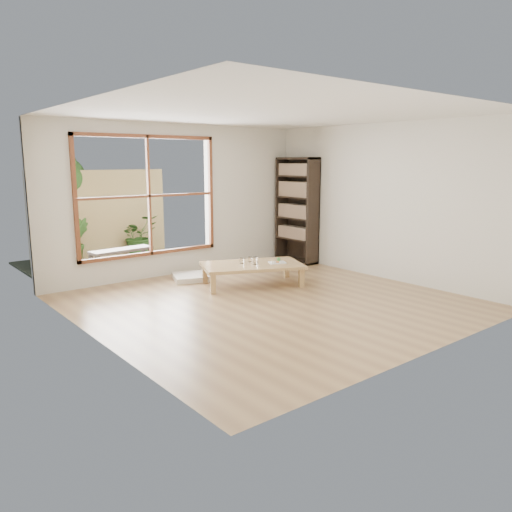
{
  "coord_description": "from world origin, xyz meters",
  "views": [
    {
      "loc": [
        -4.44,
        -5.21,
        1.98
      ],
      "look_at": [
        0.24,
        0.61,
        0.55
      ],
      "focal_mm": 35.0,
      "sensor_mm": 36.0,
      "label": 1
    }
  ],
  "objects_px": {
    "food_tray": "(277,262)",
    "garden_bench": "(122,252)",
    "low_table": "(252,266)",
    "bookshelf": "(297,210)"
  },
  "relations": [
    {
      "from": "bookshelf",
      "to": "food_tray",
      "type": "height_order",
      "value": "bookshelf"
    },
    {
      "from": "low_table",
      "to": "bookshelf",
      "type": "distance_m",
      "value": 2.22
    },
    {
      "from": "bookshelf",
      "to": "garden_bench",
      "type": "height_order",
      "value": "bookshelf"
    },
    {
      "from": "food_tray",
      "to": "garden_bench",
      "type": "bearing_deg",
      "value": 143.58
    },
    {
      "from": "garden_bench",
      "to": "food_tray",
      "type": "bearing_deg",
      "value": -64.99
    },
    {
      "from": "low_table",
      "to": "food_tray",
      "type": "distance_m",
      "value": 0.42
    },
    {
      "from": "garden_bench",
      "to": "low_table",
      "type": "bearing_deg",
      "value": -69.71
    },
    {
      "from": "bookshelf",
      "to": "garden_bench",
      "type": "xyz_separation_m",
      "value": [
        -3.04,
        1.45,
        -0.69
      ]
    },
    {
      "from": "food_tray",
      "to": "garden_bench",
      "type": "distance_m",
      "value": 3.01
    },
    {
      "from": "low_table",
      "to": "food_tray",
      "type": "relative_size",
      "value": 5.87
    }
  ]
}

